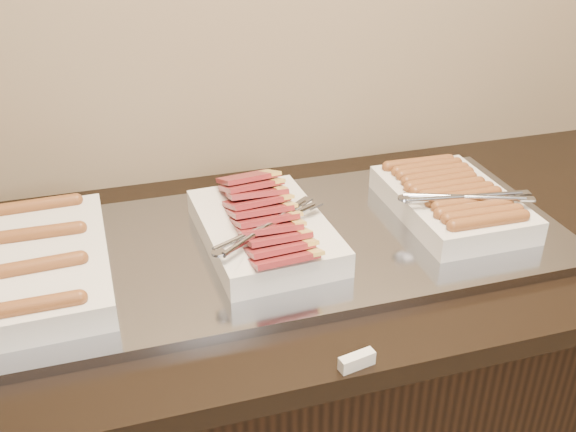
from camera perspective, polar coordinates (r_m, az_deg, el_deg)
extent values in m
cube|color=black|center=(1.57, -1.83, -17.81)|extent=(2.00, 0.70, 0.86)
cube|color=black|center=(1.27, -2.15, -3.85)|extent=(2.06, 0.76, 0.04)
cube|color=#9598A2|center=(1.26, -2.10, -2.69)|extent=(1.20, 0.50, 0.02)
cube|color=silver|center=(1.22, -21.93, -4.12)|extent=(0.28, 0.41, 0.05)
cylinder|color=brown|center=(1.07, -22.82, -7.54)|extent=(0.18, 0.03, 0.03)
cylinder|color=brown|center=(1.16, -22.29, -4.27)|extent=(0.18, 0.04, 0.03)
cylinder|color=brown|center=(1.26, -22.03, -1.52)|extent=(0.18, 0.03, 0.03)
cylinder|color=brown|center=(1.36, -22.02, 0.80)|extent=(0.18, 0.03, 0.03)
cube|color=silver|center=(1.24, -2.14, -1.32)|extent=(0.25, 0.35, 0.05)
cube|color=#9E3337|center=(1.11, -0.62, -3.64)|extent=(0.12, 0.10, 0.04)
cube|color=#9E3337|center=(1.14, -0.98, -2.71)|extent=(0.12, 0.10, 0.04)
cube|color=#9E3337|center=(1.16, -1.10, -1.79)|extent=(0.12, 0.09, 0.04)
cube|color=#9E3337|center=(1.18, -1.79, -0.99)|extent=(0.12, 0.09, 0.04)
cube|color=#9E3337|center=(1.21, -2.16, -0.18)|extent=(0.12, 0.10, 0.04)
cube|color=#9E3337|center=(1.23, -2.56, 0.59)|extent=(0.12, 0.09, 0.04)
cube|color=#9E3337|center=(1.26, -2.85, 1.35)|extent=(0.12, 0.10, 0.04)
cube|color=#9E3337|center=(1.28, -2.85, 2.12)|extent=(0.12, 0.09, 0.04)
cube|color=#9E3337|center=(1.31, -3.31, 2.79)|extent=(0.12, 0.10, 0.04)
cube|color=#9E3337|center=(1.33, -3.57, 3.46)|extent=(0.12, 0.10, 0.04)
cube|color=silver|center=(1.38, 14.26, 1.14)|extent=(0.22, 0.34, 0.05)
cylinder|color=brown|center=(1.27, 17.41, -0.41)|extent=(0.15, 0.03, 0.03)
cylinder|color=brown|center=(1.29, 16.93, 0.14)|extent=(0.15, 0.03, 0.03)
cylinder|color=brown|center=(1.30, 16.20, 0.63)|extent=(0.15, 0.03, 0.03)
cylinder|color=brown|center=(1.33, 15.97, 1.17)|extent=(0.15, 0.03, 0.03)
cylinder|color=brown|center=(1.34, 15.35, 1.64)|extent=(0.15, 0.03, 0.03)
cylinder|color=brown|center=(1.36, 14.73, 2.10)|extent=(0.15, 0.03, 0.03)
cylinder|color=brown|center=(1.38, 14.01, 2.53)|extent=(0.15, 0.03, 0.03)
cylinder|color=brown|center=(1.39, 13.42, 2.96)|extent=(0.15, 0.03, 0.03)
cylinder|color=brown|center=(1.42, 13.17, 3.43)|extent=(0.15, 0.03, 0.03)
cylinder|color=brown|center=(1.44, 12.75, 3.85)|extent=(0.15, 0.03, 0.03)
cylinder|color=brown|center=(1.46, 12.27, 4.26)|extent=(0.15, 0.03, 0.03)
cylinder|color=brown|center=(1.47, 11.54, 4.62)|extent=(0.15, 0.03, 0.03)
cube|color=silver|center=(1.00, 6.14, -12.68)|extent=(0.06, 0.03, 0.02)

